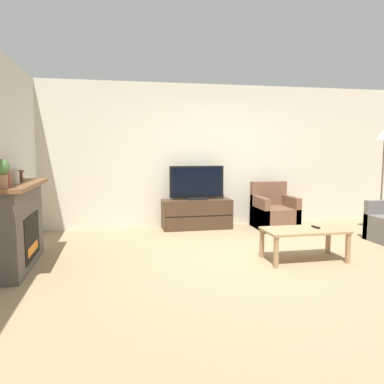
% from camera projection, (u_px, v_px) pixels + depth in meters
% --- Properties ---
extents(ground_plane, '(24.00, 24.00, 0.00)m').
position_uv_depth(ground_plane, '(260.00, 257.00, 5.15)').
color(ground_plane, '#9E8460').
extents(wall_back, '(12.00, 0.06, 2.70)m').
position_uv_depth(wall_back, '(217.00, 156.00, 7.25)').
color(wall_back, beige).
rests_on(wall_back, ground).
extents(fireplace, '(0.43, 1.55, 1.07)m').
position_uv_depth(fireplace, '(18.00, 225.00, 4.66)').
color(fireplace, '#564C47').
rests_on(fireplace, ground).
extents(mantel_vase_left, '(0.10, 0.10, 0.23)m').
position_uv_depth(mantel_vase_left, '(6.00, 177.00, 4.14)').
color(mantel_vase_left, '#994C3D').
rests_on(mantel_vase_left, fireplace).
extents(mantel_vase_centre_left, '(0.10, 0.10, 0.19)m').
position_uv_depth(mantel_vase_centre_left, '(15.00, 177.00, 4.48)').
color(mantel_vase_centre_left, beige).
rests_on(mantel_vase_centre_left, fireplace).
extents(mantel_clock, '(0.08, 0.11, 0.15)m').
position_uv_depth(mantel_clock, '(20.00, 176.00, 4.75)').
color(mantel_clock, brown).
rests_on(mantel_clock, fireplace).
extents(potted_plant, '(0.18, 0.18, 0.32)m').
position_uv_depth(potted_plant, '(1.00, 172.00, 3.94)').
color(potted_plant, '#936B4C').
rests_on(potted_plant, fireplace).
extents(tv_stand, '(1.29, 0.46, 0.55)m').
position_uv_depth(tv_stand, '(197.00, 214.00, 6.99)').
color(tv_stand, '#422D1E').
rests_on(tv_stand, ground).
extents(tv, '(1.02, 0.18, 0.63)m').
position_uv_depth(tv, '(197.00, 184.00, 6.92)').
color(tv, black).
rests_on(tv, tv_stand).
extents(armchair, '(0.70, 0.76, 0.86)m').
position_uv_depth(armchair, '(274.00, 213.00, 7.03)').
color(armchair, brown).
rests_on(armchair, ground).
extents(coffee_table, '(1.08, 0.55, 0.43)m').
position_uv_depth(coffee_table, '(304.00, 233.00, 4.97)').
color(coffee_table, '#A37F56').
rests_on(coffee_table, ground).
extents(remote, '(0.05, 0.15, 0.02)m').
position_uv_depth(remote, '(316.00, 227.00, 5.04)').
color(remote, black).
rests_on(remote, coffee_table).
extents(floor_lamp, '(0.30, 0.30, 1.85)m').
position_uv_depth(floor_lamp, '(384.00, 143.00, 6.41)').
color(floor_lamp, black).
rests_on(floor_lamp, ground).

